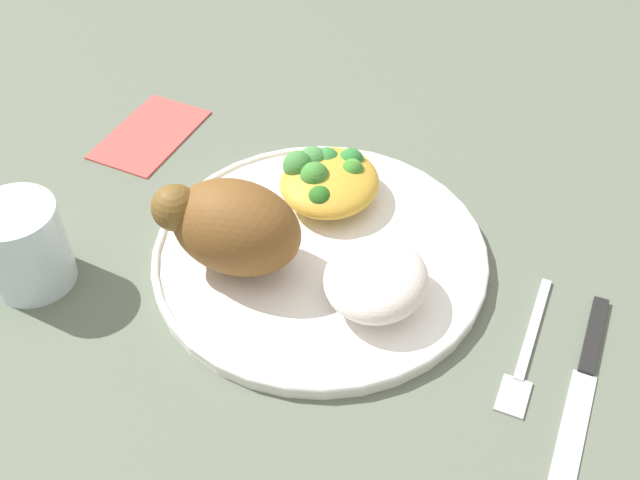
% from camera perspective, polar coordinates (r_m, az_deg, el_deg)
% --- Properties ---
extents(ground_plane, '(2.00, 2.00, 0.00)m').
position_cam_1_polar(ground_plane, '(0.66, -0.00, -1.46)').
color(ground_plane, '#5C6554').
extents(plate, '(0.29, 0.29, 0.01)m').
position_cam_1_polar(plate, '(0.66, -0.00, -1.03)').
color(plate, white).
rests_on(plate, ground_plane).
extents(roasted_chicken, '(0.12, 0.08, 0.08)m').
position_cam_1_polar(roasted_chicken, '(0.62, -6.70, 1.08)').
color(roasted_chicken, brown).
rests_on(roasted_chicken, plate).
extents(rice_pile, '(0.08, 0.09, 0.04)m').
position_cam_1_polar(rice_pile, '(0.60, 4.23, -2.93)').
color(rice_pile, white).
rests_on(rice_pile, plate).
extents(mac_cheese_with_broccoli, '(0.09, 0.10, 0.04)m').
position_cam_1_polar(mac_cheese_with_broccoli, '(0.69, 0.56, 4.69)').
color(mac_cheese_with_broccoli, gold).
rests_on(mac_cheese_with_broccoli, plate).
extents(fork, '(0.02, 0.14, 0.01)m').
position_cam_1_polar(fork, '(0.62, 15.27, -8.00)').
color(fork, '#B2B2B7').
rests_on(fork, ground_plane).
extents(knife, '(0.02, 0.19, 0.01)m').
position_cam_1_polar(knife, '(0.62, 19.39, -9.23)').
color(knife, black).
rests_on(knife, ground_plane).
extents(water_glass, '(0.07, 0.07, 0.08)m').
position_cam_1_polar(water_glass, '(0.67, -21.35, -0.43)').
color(water_glass, silver).
rests_on(water_glass, ground_plane).
extents(napkin, '(0.08, 0.13, 0.00)m').
position_cam_1_polar(napkin, '(0.82, -12.66, 7.81)').
color(napkin, '#DB4C47').
rests_on(napkin, ground_plane).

